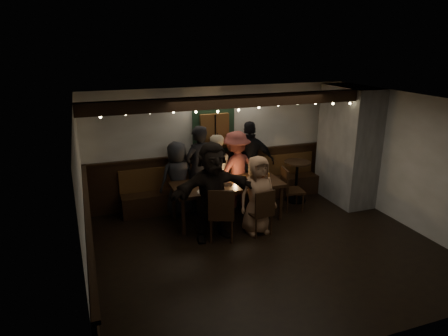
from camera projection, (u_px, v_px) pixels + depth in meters
name	position (u px, v px, depth m)	size (l,w,h in m)	color
room	(286.00, 163.00, 8.39)	(6.02, 5.01, 2.62)	black
dining_table	(227.00, 186.00, 8.06)	(2.22, 0.95, 0.96)	black
chair_near_left	(221.00, 212.00, 7.21)	(0.61, 0.61, 1.04)	black
chair_near_right	(262.00, 210.00, 7.45)	(0.46, 0.46, 0.92)	black
chair_end	(289.00, 187.00, 8.55)	(0.49, 0.49, 0.96)	black
high_top	(297.00, 176.00, 9.05)	(0.59, 0.59, 0.94)	black
person_a	(178.00, 178.00, 8.37)	(0.76, 0.50, 1.56)	#212228
person_b	(199.00, 169.00, 8.45)	(0.68, 0.45, 1.87)	black
person_c	(215.00, 172.00, 8.63)	(0.80, 0.62, 1.65)	beige
person_d	(236.00, 169.00, 8.72)	(1.09, 0.63, 1.69)	brown
person_e	(250.00, 163.00, 8.89)	(1.09, 0.45, 1.86)	black
person_f	(213.00, 192.00, 7.23)	(1.71, 0.55, 1.85)	black
person_g	(257.00, 195.00, 7.51)	(0.74, 0.48, 1.52)	#A97957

